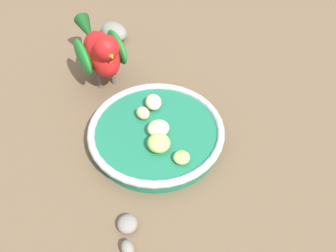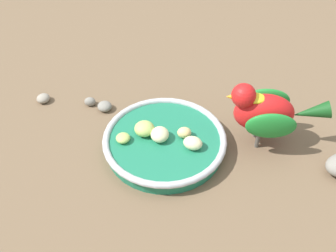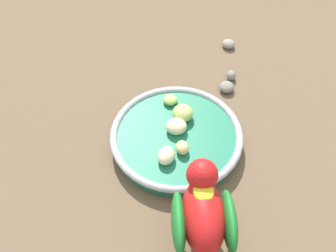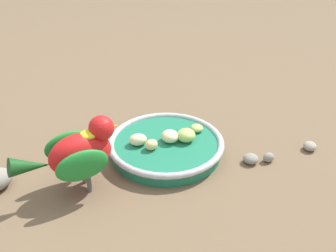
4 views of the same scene
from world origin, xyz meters
name	(u,v)px [view 4 (image 4 of 4)]	position (x,y,z in m)	size (l,w,h in m)	color
ground_plane	(171,160)	(0.00, 0.00, 0.00)	(4.00, 4.00, 0.00)	brown
feeding_bowl	(166,146)	(0.02, 0.02, 0.02)	(0.23, 0.23, 0.03)	#1E7251
apple_piece_0	(197,128)	(0.09, -0.01, 0.03)	(0.03, 0.03, 0.01)	#B2CC66
apple_piece_1	(186,135)	(0.04, -0.01, 0.04)	(0.04, 0.04, 0.03)	#B2CC66
apple_piece_2	(170,136)	(0.02, 0.02, 0.04)	(0.04, 0.03, 0.02)	beige
apple_piece_3	(138,140)	(-0.02, 0.06, 0.04)	(0.03, 0.03, 0.02)	beige
apple_piece_4	(151,145)	(-0.02, 0.03, 0.04)	(0.03, 0.02, 0.02)	#E5C67F
parrot	(78,152)	(-0.16, 0.09, 0.08)	(0.18, 0.13, 0.13)	#59544C
pebble_0	(251,159)	(0.08, -0.13, 0.01)	(0.03, 0.03, 0.02)	gray
pebble_1	(310,146)	(0.18, -0.21, 0.01)	(0.03, 0.03, 0.02)	gray
pebble_2	(269,157)	(0.10, -0.16, 0.01)	(0.02, 0.02, 0.02)	gray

